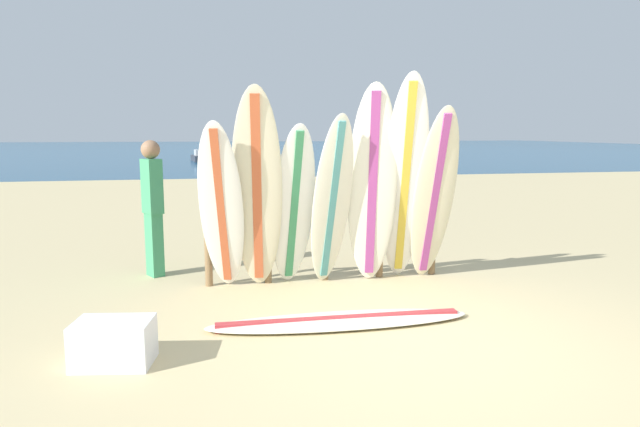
# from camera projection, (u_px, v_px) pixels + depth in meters

# --- Properties ---
(ground_plane) EXTENTS (120.00, 120.00, 0.00)m
(ground_plane) POSITION_uv_depth(u_px,v_px,m) (417.00, 345.00, 4.87)
(ground_plane) COLOR #CCB784
(ocean_water) EXTENTS (120.00, 80.00, 0.01)m
(ocean_water) POSITION_uv_depth(u_px,v_px,m) (222.00, 148.00, 61.10)
(ocean_water) COLOR navy
(ocean_water) RESTS_ON ground
(surfboard_rack) EXTENTS (2.94, 0.09, 1.03)m
(surfboard_rack) POSITION_uv_depth(u_px,v_px,m) (325.00, 230.00, 6.94)
(surfboard_rack) COLOR olive
(surfboard_rack) RESTS_ON ground
(surfboard_leaning_far_left) EXTENTS (0.64, 0.88, 1.97)m
(surfboard_leaning_far_left) POSITION_uv_depth(u_px,v_px,m) (221.00, 208.00, 6.30)
(surfboard_leaning_far_left) COLOR white
(surfboard_leaning_far_left) RESTS_ON ground
(surfboard_leaning_left) EXTENTS (0.66, 0.81, 2.34)m
(surfboard_leaning_left) POSITION_uv_depth(u_px,v_px,m) (257.00, 191.00, 6.33)
(surfboard_leaning_left) COLOR beige
(surfboard_leaning_left) RESTS_ON ground
(surfboard_leaning_center_left) EXTENTS (0.56, 0.74, 1.94)m
(surfboard_leaning_center_left) POSITION_uv_depth(u_px,v_px,m) (294.00, 207.00, 6.54)
(surfboard_leaning_center_left) COLOR white
(surfboard_leaning_center_left) RESTS_ON ground
(surfboard_leaning_center) EXTENTS (0.56, 0.77, 2.05)m
(surfboard_leaning_center) POSITION_uv_depth(u_px,v_px,m) (332.00, 202.00, 6.53)
(surfboard_leaning_center) COLOR silver
(surfboard_leaning_center) RESTS_ON ground
(surfboard_leaning_center_right) EXTENTS (0.69, 0.76, 2.39)m
(surfboard_leaning_center_right) POSITION_uv_depth(u_px,v_px,m) (372.00, 187.00, 6.60)
(surfboard_leaning_center_right) COLOR white
(surfboard_leaning_center_right) RESTS_ON ground
(surfboard_leaning_right) EXTENTS (0.71, 1.08, 2.50)m
(surfboard_leaning_right) POSITION_uv_depth(u_px,v_px,m) (405.00, 182.00, 6.63)
(surfboard_leaning_right) COLOR white
(surfboard_leaning_right) RESTS_ON ground
(surfboard_leaning_far_right) EXTENTS (0.54, 0.83, 2.14)m
(surfboard_leaning_far_right) POSITION_uv_depth(u_px,v_px,m) (434.00, 196.00, 6.71)
(surfboard_leaning_far_right) COLOR beige
(surfboard_leaning_far_right) RESTS_ON ground
(surfboard_lying_on_sand) EXTENTS (2.58, 0.60, 0.08)m
(surfboard_lying_on_sand) POSITION_uv_depth(u_px,v_px,m) (340.00, 321.00, 5.40)
(surfboard_lying_on_sand) COLOR white
(surfboard_lying_on_sand) RESTS_ON ground
(beachgoer_standing) EXTENTS (0.29, 0.33, 1.73)m
(beachgoer_standing) POSITION_uv_depth(u_px,v_px,m) (153.00, 202.00, 7.08)
(beachgoer_standing) COLOR #3F9966
(beachgoer_standing) RESTS_ON ground
(small_boat_offshore) EXTENTS (1.24, 2.76, 0.71)m
(small_boat_offshore) POSITION_uv_depth(u_px,v_px,m) (200.00, 157.00, 34.54)
(small_boat_offshore) COLOR #333842
(small_boat_offshore) RESTS_ON ocean_water
(cooler_box) EXTENTS (0.66, 0.49, 0.36)m
(cooler_box) POSITION_uv_depth(u_px,v_px,m) (114.00, 343.00, 4.45)
(cooler_box) COLOR white
(cooler_box) RESTS_ON ground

